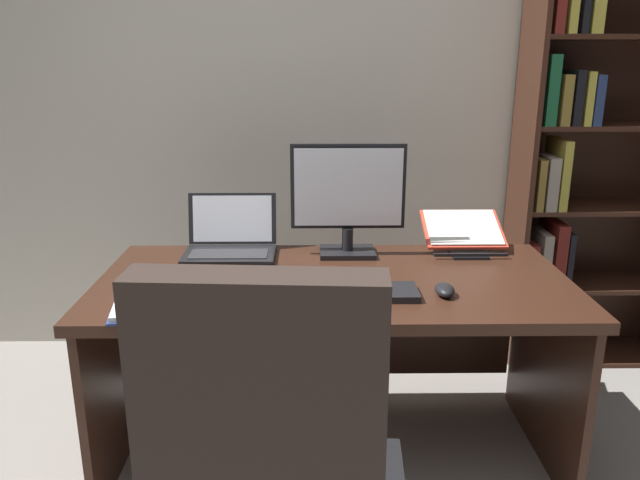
# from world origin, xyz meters

# --- Properties ---
(wall_back) EXTENTS (5.31, 0.12, 2.53)m
(wall_back) POSITION_xyz_m (0.00, 1.98, 1.27)
(wall_back) COLOR beige
(wall_back) RESTS_ON ground
(desk) EXTENTS (1.69, 0.81, 0.72)m
(desk) POSITION_xyz_m (0.08, 1.01, 0.53)
(desk) COLOR #381E14
(desk) RESTS_ON ground
(bookshelf) EXTENTS (0.81, 0.33, 1.97)m
(bookshelf) POSITION_xyz_m (1.30, 1.74, 0.98)
(bookshelf) COLOR #381E14
(bookshelf) RESTS_ON ground
(monitor) EXTENTS (0.45, 0.16, 0.44)m
(monitor) POSITION_xyz_m (0.15, 1.21, 0.95)
(monitor) COLOR black
(monitor) RESTS_ON desk
(laptop) EXTENTS (0.36, 0.27, 0.23)m
(laptop) POSITION_xyz_m (-0.32, 1.21, 0.77)
(laptop) COLOR black
(laptop) RESTS_ON desk
(keyboard) EXTENTS (0.42, 0.15, 0.02)m
(keyboard) POSITION_xyz_m (0.15, 0.76, 0.74)
(keyboard) COLOR black
(keyboard) RESTS_ON desk
(computer_mouse) EXTENTS (0.06, 0.10, 0.04)m
(computer_mouse) POSITION_xyz_m (0.45, 0.76, 0.74)
(computer_mouse) COLOR black
(computer_mouse) RESTS_ON desk
(reading_stand_with_book) EXTENTS (0.32, 0.29, 0.14)m
(reading_stand_with_book) POSITION_xyz_m (0.63, 1.28, 0.79)
(reading_stand_with_book) COLOR black
(reading_stand_with_book) RESTS_ON desk
(open_binder) EXTENTS (0.49, 0.37, 0.02)m
(open_binder) POSITION_xyz_m (-0.41, 0.71, 0.74)
(open_binder) COLOR navy
(open_binder) RESTS_ON desk
(notepad) EXTENTS (0.17, 0.22, 0.01)m
(notepad) POSITION_xyz_m (-0.12, 0.92, 0.73)
(notepad) COLOR white
(notepad) RESTS_ON desk
(pen) EXTENTS (0.14, 0.03, 0.01)m
(pen) POSITION_xyz_m (-0.10, 0.92, 0.74)
(pen) COLOR navy
(pen) RESTS_ON notepad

